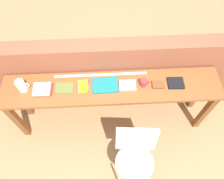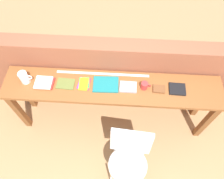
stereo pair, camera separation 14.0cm
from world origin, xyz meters
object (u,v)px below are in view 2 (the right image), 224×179
object	(u,v)px
book_open_centre	(106,84)
mug	(145,86)
book_repair_rightmost	(177,89)
chair_white_moulded	(129,157)
magazine_cycling	(66,84)
book_stack_leftmost	(44,83)
pitcher_white	(24,77)
pamphlet_pile_colourful	(84,83)
leather_journal_brown	(159,89)

from	to	relation	value
book_open_centre	mug	xyz separation A→B (m)	(0.43, -0.01, 0.04)
mug	book_repair_rightmost	distance (m)	0.37
mug	book_open_centre	bearing A→B (deg)	178.30
mug	chair_white_moulded	bearing A→B (deg)	-100.99
mug	magazine_cycling	bearing A→B (deg)	-179.69
book_stack_leftmost	pitcher_white	bearing A→B (deg)	174.25
pamphlet_pile_colourful	book_stack_leftmost	bearing A→B (deg)	-176.56
chair_white_moulded	pamphlet_pile_colourful	size ratio (longest dim) A/B	4.84
book_stack_leftmost	magazine_cycling	distance (m)	0.24
book_stack_leftmost	pamphlet_pile_colourful	bearing A→B (deg)	3.44
pitcher_white	book_open_centre	size ratio (longest dim) A/B	0.64
chair_white_moulded	book_open_centre	bearing A→B (deg)	113.10
chair_white_moulded	book_stack_leftmost	xyz separation A→B (m)	(-1.00, 0.67, 0.37)
pitcher_white	book_stack_leftmost	distance (m)	0.22
book_repair_rightmost	chair_white_moulded	bearing A→B (deg)	-124.54
book_stack_leftmost	magazine_cycling	size ratio (longest dim) A/B	1.11
pamphlet_pile_colourful	book_open_centre	size ratio (longest dim) A/B	0.64
book_stack_leftmost	pamphlet_pile_colourful	xyz separation A→B (m)	(0.45, 0.03, -0.01)
magazine_cycling	mug	xyz separation A→B (m)	(0.89, 0.00, 0.04)
magazine_cycling	leather_journal_brown	xyz separation A→B (m)	(1.05, -0.01, 0.01)
book_open_centre	leather_journal_brown	distance (m)	0.60
book_stack_leftmost	pamphlet_pile_colourful	world-z (taller)	book_stack_leftmost
chair_white_moulded	magazine_cycling	size ratio (longest dim) A/B	4.45
mug	leather_journal_brown	size ratio (longest dim) A/B	0.85
book_repair_rightmost	book_stack_leftmost	bearing A→B (deg)	-177.82
pamphlet_pile_colourful	book_open_centre	world-z (taller)	book_open_centre
mug	leather_journal_brown	xyz separation A→B (m)	(0.16, -0.01, -0.03)
chair_white_moulded	pitcher_white	xyz separation A→B (m)	(-1.21, 0.69, 0.43)
pamphlet_pile_colourful	book_repair_rightmost	size ratio (longest dim) A/B	1.02
mug	pitcher_white	bearing A→B (deg)	179.73
pitcher_white	magazine_cycling	bearing A→B (deg)	-1.39
chair_white_moulded	magazine_cycling	world-z (taller)	magazine_cycling
chair_white_moulded	book_open_centre	xyz separation A→B (m)	(-0.30, 0.70, 0.36)
book_open_centre	mug	distance (m)	0.43
pitcher_white	mug	distance (m)	1.34
pamphlet_pile_colourful	leather_journal_brown	size ratio (longest dim) A/B	1.42
pitcher_white	mug	bearing A→B (deg)	-0.27
chair_white_moulded	pitcher_white	size ratio (longest dim) A/B	4.85
pamphlet_pile_colourful	book_repair_rightmost	bearing A→B (deg)	-0.84
book_open_centre	leather_journal_brown	world-z (taller)	leather_journal_brown
chair_white_moulded	book_repair_rightmost	world-z (taller)	book_repair_rightmost
magazine_cycling	book_open_centre	size ratio (longest dim) A/B	0.70
book_open_centre	leather_journal_brown	xyz separation A→B (m)	(0.60, -0.03, 0.00)
chair_white_moulded	magazine_cycling	bearing A→B (deg)	137.88
book_stack_leftmost	mug	distance (m)	1.13
chair_white_moulded	book_repair_rightmost	size ratio (longest dim) A/B	4.93
chair_white_moulded	pamphlet_pile_colourful	distance (m)	0.96
book_open_centre	pitcher_white	bearing A→B (deg)	178.60
leather_journal_brown	mug	bearing A→B (deg)	177.93
chair_white_moulded	mug	world-z (taller)	mug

